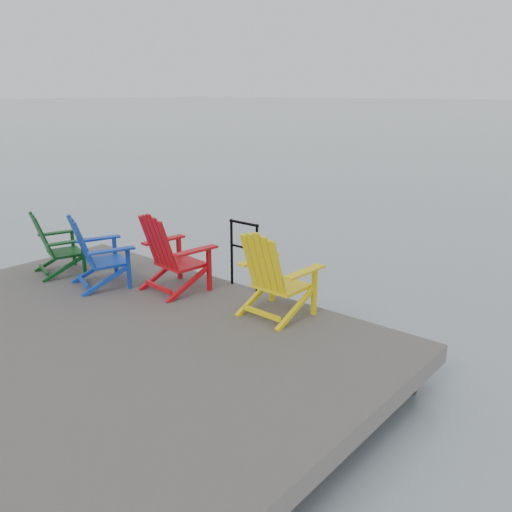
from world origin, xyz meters
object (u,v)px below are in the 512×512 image
Objects in this scene: handrail at (244,248)px; chair_green at (56,243)px; chair_blue at (97,251)px; chair_yellow at (275,274)px; chair_red at (172,252)px.

chair_green is at bearing -152.13° from handrail.
chair_blue is 2.53m from chair_yellow.
handrail is at bearing 45.92° from chair_green.
chair_blue is 1.04m from chair_red.
chair_yellow reaches higher than chair_green.
chair_red is at bearing -170.73° from chair_yellow.
chair_blue is (0.89, 0.07, 0.04)m from chair_green.
chair_green reaches higher than handrail.
chair_green is 1.89m from chair_red.
handrail is 0.93m from chair_red.
chair_red is at bearing -132.65° from handrail.
chair_green is 3.41m from chair_yellow.
chair_green is at bearing -164.62° from chair_yellow.
chair_red is (0.90, 0.52, 0.03)m from chair_blue.
chair_yellow is at bearing 13.65° from chair_red.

